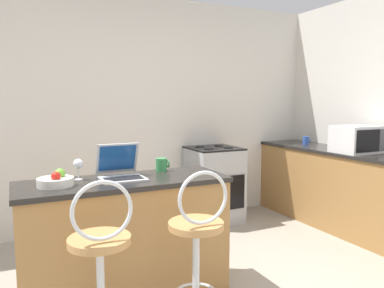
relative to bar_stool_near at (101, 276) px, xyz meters
name	(u,v)px	position (x,y,z in m)	size (l,w,h in m)	color
wall_back	(127,112)	(0.78, 2.19, 0.81)	(12.00, 0.06, 2.60)	silver
breakfast_bar	(126,240)	(0.29, 0.56, -0.04)	(1.45, 0.54, 0.89)	#9E703D
counter_right	(365,195)	(2.91, 0.72, -0.04)	(0.58, 2.91, 0.89)	#9E703D
bar_stool_near	(101,276)	(0.00, 0.00, 0.00)	(0.40, 0.40, 1.03)	silver
bar_stool_far	(197,256)	(0.58, 0.00, 0.00)	(0.40, 0.40, 1.03)	silver
laptop	(120,169)	(0.28, 0.62, 0.46)	(0.30, 0.32, 0.24)	#B7BABF
microwave	(357,139)	(2.87, 0.82, 0.54)	(0.47, 0.36, 0.28)	silver
stove_range	(214,184)	(1.73, 1.86, -0.04)	(0.57, 0.57, 0.89)	#9EA3A8
mug_blue	(306,140)	(2.91, 1.62, 0.45)	(0.09, 0.07, 0.10)	#2D51AD
mug_green	(162,165)	(0.64, 0.73, 0.45)	(0.10, 0.09, 0.10)	#338447
wine_glass_short	(78,165)	(0.00, 0.68, 0.51)	(0.07, 0.07, 0.15)	silver
fruit_bowl	(56,180)	(-0.16, 0.54, 0.44)	(0.23, 0.23, 0.11)	silver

